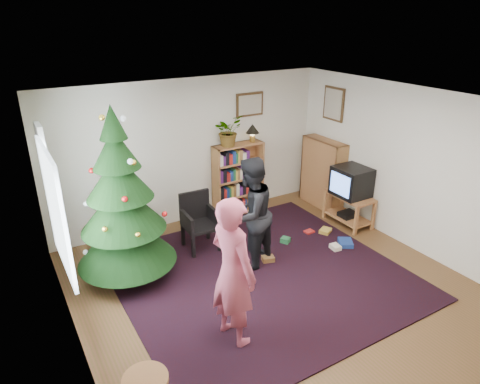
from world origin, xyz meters
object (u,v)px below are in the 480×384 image
person_by_chair (250,214)px  armchair (198,219)px  bookshelf_back (238,177)px  bookshelf_right (323,173)px  person_standing (233,272)px  picture_right (334,104)px  tv_stand (349,207)px  picture_back (250,104)px  crt_tv (351,182)px  table_lamp (252,130)px  potted_plant (228,131)px  christmas_tree (122,211)px

person_by_chair → armchair: bearing=-88.5°
bookshelf_back → bookshelf_right: 1.62m
bookshelf_back → person_standing: 3.42m
bookshelf_right → armchair: size_ratio=1.44×
picture_right → tv_stand: size_ratio=0.71×
armchair → person_standing: (-0.56, -2.09, 0.40)m
picture_back → person_by_chair: picture_back is taller
armchair → person_by_chair: bearing=-62.3°
crt_tv → table_lamp: bearing=126.7°
potted_plant → table_lamp: potted_plant is taller
picture_back → person_standing: picture_back is taller
person_by_chair → bookshelf_back: bearing=-138.9°
picture_back → picture_right: picture_right is taller
picture_back → bookshelf_right: (1.19, -0.73, -1.29)m
christmas_tree → picture_back: bearing=24.0°
armchair → crt_tv: bearing=-11.0°
tv_stand → crt_tv: 0.48m
table_lamp → picture_right: bearing=-23.7°
crt_tv → potted_plant: 2.29m
picture_right → person_by_chair: (-2.46, -1.12, -1.12)m
tv_stand → person_standing: (-3.17, -1.46, 0.56)m
picture_back → bookshelf_right: size_ratio=0.42×
person_by_chair → table_lamp: (1.11, 1.71, 0.69)m
armchair → bookshelf_back: bearing=36.6°
potted_plant → person_standing: bearing=-118.5°
picture_back → armchair: picture_back is taller
tv_stand → picture_back: bearing=123.9°
christmas_tree → table_lamp: 2.99m
picture_right → person_by_chair: 2.92m
bookshelf_back → person_standing: person_standing is taller
crt_tv → potted_plant: (-1.59, 1.46, 0.77)m
picture_right → christmas_tree: 4.22m
picture_back → potted_plant: picture_back is taller
christmas_tree → crt_tv: (3.82, -0.37, -0.22)m
potted_plant → person_by_chair: bearing=-109.7°
christmas_tree → table_lamp: (2.74, 1.09, 0.50)m
bookshelf_back → bookshelf_right: (1.51, -0.60, 0.00)m
picture_back → table_lamp: picture_back is taller
christmas_tree → bookshelf_back: bearing=24.2°
bookshelf_back → potted_plant: bearing=180.0°
picture_back → person_by_chair: bearing=-121.6°
picture_back → armchair: (-1.54, -0.96, -1.47)m
bookshelf_back → person_by_chair: (-0.81, -1.71, 0.17)m
bookshelf_right → table_lamp: table_lamp is taller
bookshelf_right → tv_stand: bearing=172.1°
tv_stand → table_lamp: table_lamp is taller
crt_tv → picture_back: bearing=123.8°
picture_back → person_standing: bearing=-124.6°
christmas_tree → potted_plant: 2.55m
person_standing → table_lamp: 3.64m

